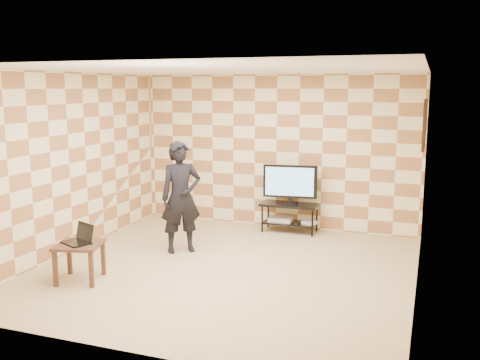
{
  "coord_description": "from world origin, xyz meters",
  "views": [
    {
      "loc": [
        2.59,
        -6.56,
        2.46
      ],
      "look_at": [
        0.0,
        0.6,
        1.15
      ],
      "focal_mm": 40.0,
      "sensor_mm": 36.0,
      "label": 1
    }
  ],
  "objects_px": {
    "side_table": "(79,250)",
    "person": "(181,197)",
    "tv_stand": "(290,211)",
    "tv": "(290,182)"
  },
  "relations": [
    {
      "from": "tv_stand",
      "to": "person",
      "type": "xyz_separation_m",
      "value": [
        -1.26,
        -1.65,
        0.48
      ]
    },
    {
      "from": "side_table",
      "to": "tv_stand",
      "type": "bearing_deg",
      "value": 59.02
    },
    {
      "from": "side_table",
      "to": "person",
      "type": "xyz_separation_m",
      "value": [
        0.68,
        1.59,
        0.43
      ]
    },
    {
      "from": "tv_stand",
      "to": "person",
      "type": "distance_m",
      "value": 2.13
    },
    {
      "from": "tv",
      "to": "person",
      "type": "height_order",
      "value": "person"
    },
    {
      "from": "tv",
      "to": "person",
      "type": "relative_size",
      "value": 0.55
    },
    {
      "from": "side_table",
      "to": "person",
      "type": "relative_size",
      "value": 0.4
    },
    {
      "from": "tv_stand",
      "to": "tv",
      "type": "relative_size",
      "value": 1.08
    },
    {
      "from": "tv_stand",
      "to": "person",
      "type": "relative_size",
      "value": 0.59
    },
    {
      "from": "tv",
      "to": "person",
      "type": "xyz_separation_m",
      "value": [
        -1.26,
        -1.64,
        -0.03
      ]
    }
  ]
}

